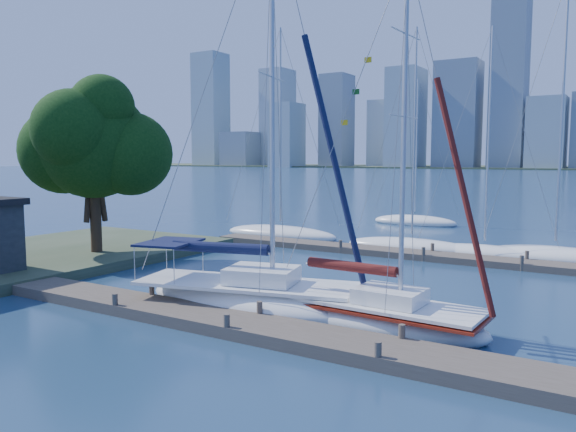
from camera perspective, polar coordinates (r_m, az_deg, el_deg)
The scene contains 12 objects.
ground at distance 18.59m, azimuth -4.50°, elevation -11.64°, with size 700.00×700.00×0.00m, color navy.
near_dock at distance 18.53m, azimuth -4.50°, elevation -11.05°, with size 26.00×2.00×0.40m, color #4B4137.
far_dock at distance 31.94m, azimuth 15.74°, elevation -4.08°, with size 30.00×1.80×0.36m, color #4B4137.
shore at distance 32.90m, azimuth -25.94°, elevation -4.05°, with size 12.00×22.00×0.50m, color #38472D.
tree at distance 32.06m, azimuth -19.19°, elevation 7.27°, with size 7.84×7.12×9.90m.
sailboat_navy at distance 20.90m, azimuth -4.25°, elevation -6.34°, with size 9.25×4.88×15.10m.
sailboat_maroon at distance 18.94m, azimuth 8.90°, elevation -8.17°, with size 7.67×2.83×12.33m.
bg_boat_0 at distance 39.70m, azimuth -0.75°, elevation -1.76°, with size 9.09×3.48×14.86m.
bg_boat_1 at distance 34.83m, azimuth 12.46°, elevation -3.03°, with size 8.63×4.22×13.57m.
bg_boat_2 at distance 33.82m, azimuth 19.33°, elevation -3.53°, with size 7.68×2.29×13.11m.
bg_boat_3 at distance 33.65m, azimuth 25.50°, elevation -3.71°, with size 8.10×3.54×15.40m.
bg_boat_6 at distance 48.60m, azimuth 12.75°, elevation -0.52°, with size 7.33×2.98×12.47m.
Camera 1 is at (10.45, -14.32, 5.61)m, focal length 35.00 mm.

